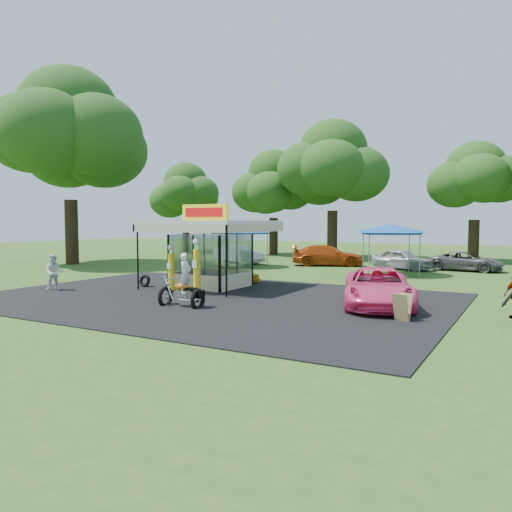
% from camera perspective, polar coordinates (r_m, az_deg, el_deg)
% --- Properties ---
extents(ground, '(120.00, 120.00, 0.00)m').
position_cam_1_polar(ground, '(20.18, -8.51, -5.60)').
color(ground, '#2A5119').
rests_on(ground, ground).
extents(asphalt_apron, '(20.00, 14.00, 0.04)m').
position_cam_1_polar(asphalt_apron, '(21.77, -5.26, -4.82)').
color(asphalt_apron, black).
rests_on(asphalt_apron, ground).
extents(gas_station_kiosk, '(5.40, 5.40, 4.18)m').
position_cam_1_polar(gas_station_kiosk, '(25.16, -5.14, 0.41)').
color(gas_station_kiosk, white).
rests_on(gas_station_kiosk, ground).
extents(gas_pump_left, '(0.43, 0.43, 2.28)m').
position_cam_1_polar(gas_pump_left, '(23.81, -9.67, -1.49)').
color(gas_pump_left, black).
rests_on(gas_pump_left, ground).
extents(gas_pump_right, '(0.48, 0.48, 2.59)m').
position_cam_1_polar(gas_pump_right, '(22.61, -6.77, -1.38)').
color(gas_pump_right, black).
rests_on(gas_pump_right, ground).
extents(motorcycle, '(1.86, 0.92, 2.20)m').
position_cam_1_polar(motorcycle, '(19.57, -8.23, -3.36)').
color(motorcycle, black).
rests_on(motorcycle, ground).
extents(spare_tires, '(0.78, 0.46, 0.67)m').
position_cam_1_polar(spare_tires, '(25.94, -12.61, -2.79)').
color(spare_tires, black).
rests_on(spare_tires, ground).
extents(a_frame_sign, '(0.58, 0.62, 0.96)m').
position_cam_1_polar(a_frame_sign, '(17.36, 16.37, -5.67)').
color(a_frame_sign, '#593819').
rests_on(a_frame_sign, ground).
extents(kiosk_car, '(2.82, 1.13, 0.96)m').
position_cam_1_polar(kiosk_car, '(27.11, -2.48, -2.08)').
color(kiosk_car, yellow).
rests_on(kiosk_car, ground).
extents(pink_sedan, '(4.19, 6.02, 1.53)m').
position_cam_1_polar(pink_sedan, '(20.02, 13.76, -3.54)').
color(pink_sedan, '#FF458C').
rests_on(pink_sedan, ground).
extents(spectator_west, '(1.07, 1.10, 1.78)m').
position_cam_1_polar(spectator_west, '(25.87, -22.06, -1.75)').
color(spectator_west, white).
rests_on(spectator_west, ground).
extents(bg_car_a, '(4.78, 2.81, 1.49)m').
position_cam_1_polar(bg_car_a, '(39.68, -1.95, 0.23)').
color(bg_car_a, white).
rests_on(bg_car_a, ground).
extents(bg_car_b, '(5.78, 4.11, 1.55)m').
position_cam_1_polar(bg_car_b, '(37.85, 8.18, 0.06)').
color(bg_car_b, '#BC400E').
rests_on(bg_car_b, ground).
extents(bg_car_c, '(4.54, 2.80, 1.44)m').
position_cam_1_polar(bg_car_c, '(35.83, 16.34, -0.37)').
color(bg_car_c, '#A6A7AB').
rests_on(bg_car_c, ground).
extents(bg_car_d, '(4.87, 2.66, 1.29)m').
position_cam_1_polar(bg_car_d, '(36.43, 22.92, -0.57)').
color(bg_car_d, '#505052').
rests_on(bg_car_d, ground).
extents(tent_west, '(4.34, 4.34, 3.04)m').
position_cam_1_polar(tent_west, '(36.60, -1.80, 3.06)').
color(tent_west, gray).
rests_on(tent_west, ground).
extents(tent_east, '(4.55, 4.55, 3.18)m').
position_cam_1_polar(tent_east, '(32.26, 15.12, 3.03)').
color(tent_east, gray).
rests_on(tent_east, ground).
extents(oak_far_a, '(8.08, 8.08, 9.58)m').
position_cam_1_polar(oak_far_a, '(55.87, -8.03, 6.78)').
color(oak_far_a, black).
rests_on(oak_far_a, ground).
extents(oak_far_b, '(8.54, 8.54, 10.19)m').
position_cam_1_polar(oak_far_b, '(50.04, 2.03, 7.61)').
color(oak_far_b, black).
rests_on(oak_far_b, ground).
extents(oak_far_c, '(10.35, 10.35, 12.19)m').
position_cam_1_polar(oak_far_c, '(46.07, 8.78, 9.42)').
color(oak_far_c, black).
rests_on(oak_far_c, ground).
extents(oak_far_d, '(8.10, 8.10, 9.64)m').
position_cam_1_polar(oak_far_d, '(44.98, 23.77, 7.23)').
color(oak_far_d, black).
rests_on(oak_far_d, ground).
extents(oak_near, '(12.85, 12.85, 14.79)m').
position_cam_1_polar(oak_near, '(41.89, -20.55, 11.87)').
color(oak_near, black).
rests_on(oak_near, ground).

